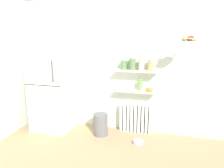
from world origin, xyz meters
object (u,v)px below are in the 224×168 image
Objects in this scene: radiator at (136,119)px; pet_food_bowl at (138,142)px; trash_bin at (101,124)px; hanging_fruit_basket at (189,39)px; storage_jar_2 at (141,65)px; storage_jar_1 at (133,64)px; vase at (140,85)px; shelf_bowl at (149,90)px; storage_jar_0 at (124,65)px; refrigerator at (52,90)px; storage_jar_3 at (150,65)px.

pet_food_bowl is (0.12, -0.45, -0.26)m from radiator.
radiator is 1.48× the size of trash_bin.
trash_bin is at bearing 177.64° from hanging_fruit_basket.
radiator is 3.32× the size of pet_food_bowl.
storage_jar_2 is at bearing 156.94° from hanging_fruit_basket.
storage_jar_1 is 0.43m from vase.
storage_jar_2 is at bearing 180.00° from shelf_bowl.
vase is (0.32, 0.00, -0.38)m from storage_jar_0.
storage_jar_2 is at bearing 0.00° from vase.
refrigerator reaches higher than storage_jar_2.
hanging_fruit_basket reaches higher than trash_bin.
storage_jar_1 is at bearing 160.73° from hanging_fruit_basket.
hanging_fruit_basket is at bearing -16.52° from storage_jar_0.
hanging_fruit_basket is (0.77, -0.33, 0.49)m from storage_jar_2.
refrigerator reaches higher than shelf_bowl.
storage_jar_0 is (-0.25, -0.03, 1.08)m from radiator.
storage_jar_0 is at bearing 180.00° from vase.
storage_jar_0 reaches higher than pet_food_bowl.
refrigerator is at bearing -171.60° from radiator.
storage_jar_1 reaches higher than pet_food_bowl.
refrigerator reaches higher than pet_food_bowl.
refrigerator is 1.71m from storage_jar_1.
storage_jar_1 reaches higher than vase.
pet_food_bowl is (1.81, -0.20, -0.81)m from refrigerator.
storage_jar_2 is at bearing 180.00° from storage_jar_3.
vase reaches higher than pet_food_bowl.
storage_jar_0 is 1.29× the size of shelf_bowl.
storage_jar_3 is at bearing 151.45° from hanging_fruit_basket.
trash_bin is 2.23m from hanging_fruit_basket.
radiator is 2.91× the size of storage_jar_2.
storage_jar_1 is 1.33m from trash_bin.
storage_jar_3 is 0.48× the size of trash_bin.
vase is 1.12× the size of pet_food_bowl.
trash_bin is at bearing -163.50° from shelf_bowl.
trash_bin is at bearing 168.70° from pet_food_bowl.
storage_jar_2 reaches higher than shelf_bowl.
trash_bin is at bearing -154.80° from storage_jar_1.
radiator is 2.96× the size of vase.
refrigerator is 1.55m from storage_jar_0.
storage_jar_0 is 0.50m from storage_jar_3.
vase is at bearing 0.00° from storage_jar_0.
storage_jar_0 is 0.50m from vase.
trash_bin is 0.81m from pet_food_bowl.
pet_food_bowl is (-0.13, -0.42, -1.35)m from storage_jar_3.
shelf_bowl is at bearing 0.00° from storage_jar_0.
storage_jar_3 reaches higher than storage_jar_0.
refrigerator is 1.79m from radiator.
shelf_bowl reaches higher than radiator.
radiator is 3.30× the size of storage_jar_0.
storage_jar_3 is 0.84m from hanging_fruit_basket.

